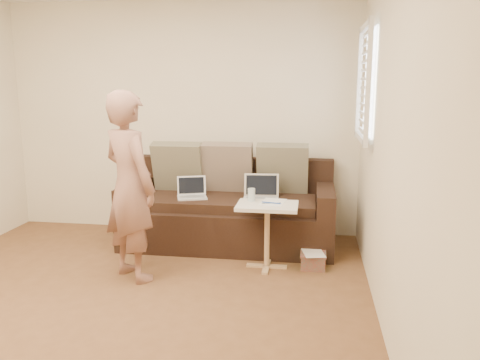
% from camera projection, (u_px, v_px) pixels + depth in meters
% --- Properties ---
extents(floor, '(4.50, 4.50, 0.00)m').
position_uv_depth(floor, '(106.00, 316.00, 3.62)').
color(floor, brown).
rests_on(floor, ground).
extents(wall_back, '(4.00, 0.00, 4.00)m').
position_uv_depth(wall_back, '(182.00, 119.00, 5.55)').
color(wall_back, beige).
rests_on(wall_back, ground).
extents(wall_right, '(0.00, 4.50, 4.50)m').
position_uv_depth(wall_right, '(395.00, 148.00, 3.08)').
color(wall_right, beige).
rests_on(wall_right, ground).
extents(window_blinds, '(0.12, 0.88, 1.08)m').
position_uv_depth(window_blinds, '(366.00, 83.00, 4.46)').
color(window_blinds, white).
rests_on(window_blinds, wall_right).
extents(sofa, '(2.20, 0.95, 0.85)m').
position_uv_depth(sofa, '(229.00, 205.00, 5.17)').
color(sofa, black).
rests_on(sofa, ground).
extents(pillow_left, '(0.55, 0.29, 0.57)m').
position_uv_depth(pillow_left, '(178.00, 167.00, 5.38)').
color(pillow_left, '#645C4A').
rests_on(pillow_left, sofa).
extents(pillow_mid, '(0.55, 0.27, 0.57)m').
position_uv_depth(pillow_mid, '(228.00, 168.00, 5.34)').
color(pillow_mid, '#796456').
rests_on(pillow_mid, sofa).
extents(pillow_right, '(0.55, 0.28, 0.57)m').
position_uv_depth(pillow_right, '(282.00, 169.00, 5.26)').
color(pillow_right, '#645C4A').
rests_on(pillow_right, sofa).
extents(laptop_silver, '(0.38, 0.29, 0.24)m').
position_uv_depth(laptop_silver, '(261.00, 201.00, 4.98)').
color(laptop_silver, '#B7BABC').
rests_on(laptop_silver, sofa).
extents(laptop_white, '(0.35, 0.30, 0.22)m').
position_uv_depth(laptop_white, '(192.00, 198.00, 5.08)').
color(laptop_white, white).
rests_on(laptop_white, sofa).
extents(person, '(0.73, 0.69, 1.65)m').
position_uv_depth(person, '(130.00, 186.00, 4.20)').
color(person, brown).
rests_on(person, ground).
extents(side_table, '(0.56, 0.39, 0.61)m').
position_uv_depth(side_table, '(267.00, 236.00, 4.52)').
color(side_table, silver).
rests_on(side_table, ground).
extents(drinking_glass, '(0.07, 0.07, 0.12)m').
position_uv_depth(drinking_glass, '(251.00, 195.00, 4.57)').
color(drinking_glass, silver).
rests_on(drinking_glass, side_table).
extents(scissors, '(0.20, 0.13, 0.02)m').
position_uv_depth(scissors, '(271.00, 203.00, 4.47)').
color(scissors, silver).
rests_on(scissors, side_table).
extents(paper_on_table, '(0.25, 0.33, 0.00)m').
position_uv_depth(paper_on_table, '(273.00, 202.00, 4.52)').
color(paper_on_table, white).
rests_on(paper_on_table, side_table).
extents(striped_box, '(0.24, 0.24, 0.15)m').
position_uv_depth(striped_box, '(313.00, 260.00, 4.55)').
color(striped_box, red).
rests_on(striped_box, ground).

